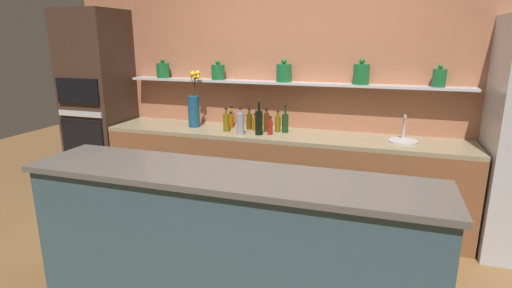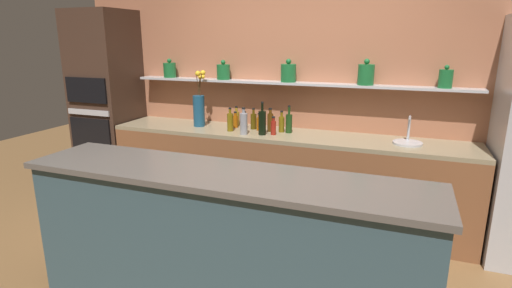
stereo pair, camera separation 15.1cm
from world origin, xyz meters
The scene contains 19 objects.
ground_plane centered at (0.00, 0.00, 0.00)m, with size 12.00×12.00×0.00m, color brown.
back_wall_unit centered at (0.00, 1.60, 1.30)m, with size 5.20×0.28×2.60m.
back_counter_unit centered at (-0.08, 1.24, 0.46)m, with size 3.71×0.62×0.92m.
island_counter centered at (0.00, -0.36, 0.51)m, with size 2.74×0.61×1.02m.
oven_tower centered at (-2.27, 1.24, 1.09)m, with size 0.65×0.64×2.18m.
flower_vase centered at (-1.04, 1.25, 1.13)m, with size 0.13×0.17×0.61m.
sink_fixture centered at (1.11, 1.25, 0.95)m, with size 0.26×0.26×0.25m.
bottle_wine_0 centered at (-0.03, 1.29, 1.02)m, with size 0.07×0.07×0.28m.
bottle_spirit_1 centered at (-0.23, 1.28, 1.02)m, with size 0.06×0.06×0.24m.
bottle_oil_2 centered at (-0.62, 1.15, 1.02)m, with size 0.06×0.06×0.25m.
bottle_oil_3 centered at (-0.11, 1.30, 1.01)m, with size 0.06×0.06×0.22m.
bottle_sauce_4 centered at (-0.54, 1.33, 1.00)m, with size 0.05×0.05×0.18m.
bottle_oil_5 centered at (-0.67, 1.42, 1.00)m, with size 0.06×0.06×0.22m.
bottle_sauce_6 centered at (-0.35, 1.29, 1.00)m, with size 0.05×0.05×0.18m.
bottle_sauce_7 centered at (-0.15, 1.15, 1.00)m, with size 0.05×0.05×0.19m.
bottle_oil_8 centered at (-0.43, 1.33, 1.01)m, with size 0.06×0.06×0.23m.
bottle_sauce_9 centered at (-0.64, 1.33, 0.99)m, with size 0.05×0.05×0.18m.
bottle_spirit_10 centered at (-0.43, 1.06, 1.03)m, with size 0.08×0.08×0.27m.
bottle_wine_11 centered at (-0.26, 1.11, 1.05)m, with size 0.08×0.08×0.33m.
Camera 1 is at (0.94, -2.60, 1.85)m, focal length 28.00 mm.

